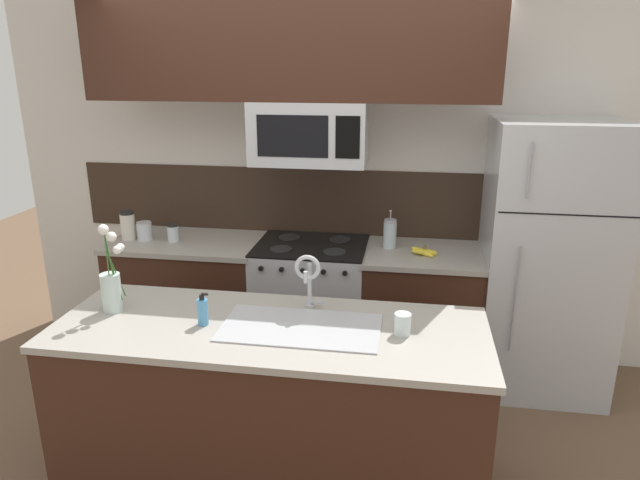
# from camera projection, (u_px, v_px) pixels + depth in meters

# --- Properties ---
(ground_plane) EXTENTS (10.00, 10.00, 0.00)m
(ground_plane) POSITION_uv_depth(u_px,v_px,m) (285.00, 440.00, 3.36)
(ground_plane) COLOR brown
(rear_partition) EXTENTS (5.20, 0.10, 2.60)m
(rear_partition) POSITION_uv_depth(u_px,v_px,m) (361.00, 181.00, 4.13)
(rear_partition) COLOR silver
(rear_partition) RESTS_ON ground
(splash_band) EXTENTS (3.62, 0.01, 0.48)m
(splash_band) POSITION_uv_depth(u_px,v_px,m) (319.00, 202.00, 4.16)
(splash_band) COLOR #332319
(splash_band) RESTS_ON rear_partition
(back_counter_left) EXTENTS (1.07, 0.65, 0.91)m
(back_counter_left) POSITION_uv_depth(u_px,v_px,m) (191.00, 299.00, 4.20)
(back_counter_left) COLOR #381E14
(back_counter_left) RESTS_ON ground
(back_counter_right) EXTENTS (0.80, 0.65, 0.91)m
(back_counter_right) POSITION_uv_depth(u_px,v_px,m) (420.00, 314.00, 3.95)
(back_counter_right) COLOR #381E14
(back_counter_right) RESTS_ON ground
(stove_range) EXTENTS (0.76, 0.64, 0.93)m
(stove_range) POSITION_uv_depth(u_px,v_px,m) (311.00, 306.00, 4.06)
(stove_range) COLOR #B7BABF
(stove_range) RESTS_ON ground
(microwave) EXTENTS (0.74, 0.40, 0.40)m
(microwave) POSITION_uv_depth(u_px,v_px,m) (310.00, 133.00, 3.68)
(microwave) COLOR #B7BABF
(upper_cabinet_band) EXTENTS (2.57, 0.34, 0.60)m
(upper_cabinet_band) POSITION_uv_depth(u_px,v_px,m) (287.00, 51.00, 3.52)
(upper_cabinet_band) COLOR #381E14
(refrigerator) EXTENTS (0.81, 0.74, 1.79)m
(refrigerator) POSITION_uv_depth(u_px,v_px,m) (547.00, 259.00, 3.72)
(refrigerator) COLOR #B7BABF
(refrigerator) RESTS_ON ground
(storage_jar_tall) EXTENTS (0.10, 0.10, 0.21)m
(storage_jar_tall) POSITION_uv_depth(u_px,v_px,m) (128.00, 225.00, 4.06)
(storage_jar_tall) COLOR silver
(storage_jar_tall) RESTS_ON back_counter_left
(storage_jar_medium) EXTENTS (0.11, 0.11, 0.13)m
(storage_jar_medium) POSITION_uv_depth(u_px,v_px,m) (145.00, 231.00, 4.06)
(storage_jar_medium) COLOR silver
(storage_jar_medium) RESTS_ON back_counter_left
(storage_jar_short) EXTENTS (0.08, 0.08, 0.12)m
(storage_jar_short) POSITION_uv_depth(u_px,v_px,m) (173.00, 233.00, 4.03)
(storage_jar_short) COLOR silver
(storage_jar_short) RESTS_ON back_counter_left
(banana_bunch) EXTENTS (0.19, 0.13, 0.08)m
(banana_bunch) POSITION_uv_depth(u_px,v_px,m) (424.00, 252.00, 3.75)
(banana_bunch) COLOR yellow
(banana_bunch) RESTS_ON back_counter_right
(french_press) EXTENTS (0.09, 0.09, 0.27)m
(french_press) POSITION_uv_depth(u_px,v_px,m) (390.00, 234.00, 3.88)
(french_press) COLOR silver
(french_press) RESTS_ON back_counter_right
(island_counter) EXTENTS (2.10, 0.78, 0.91)m
(island_counter) POSITION_uv_depth(u_px,v_px,m) (272.00, 407.00, 2.89)
(island_counter) COLOR #381E14
(island_counter) RESTS_ON ground
(kitchen_sink) EXTENTS (0.76, 0.41, 0.16)m
(kitchen_sink) POSITION_uv_depth(u_px,v_px,m) (301.00, 341.00, 2.75)
(kitchen_sink) COLOR #ADAFB5
(kitchen_sink) RESTS_ON island_counter
(sink_faucet) EXTENTS (0.14, 0.14, 0.31)m
(sink_faucet) POSITION_uv_depth(u_px,v_px,m) (308.00, 275.00, 2.86)
(sink_faucet) COLOR #B7BABF
(sink_faucet) RESTS_ON island_counter
(dish_soap_bottle) EXTENTS (0.06, 0.05, 0.16)m
(dish_soap_bottle) POSITION_uv_depth(u_px,v_px,m) (203.00, 311.00, 2.75)
(dish_soap_bottle) COLOR #4C93C6
(dish_soap_bottle) RESTS_ON island_counter
(drinking_glass) EXTENTS (0.08, 0.08, 0.10)m
(drinking_glass) POSITION_uv_depth(u_px,v_px,m) (402.00, 324.00, 2.65)
(drinking_glass) COLOR silver
(drinking_glass) RESTS_ON island_counter
(flower_vase) EXTENTS (0.13, 0.12, 0.47)m
(flower_vase) POSITION_uv_depth(u_px,v_px,m) (112.00, 287.00, 2.88)
(flower_vase) COLOR silver
(flower_vase) RESTS_ON island_counter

